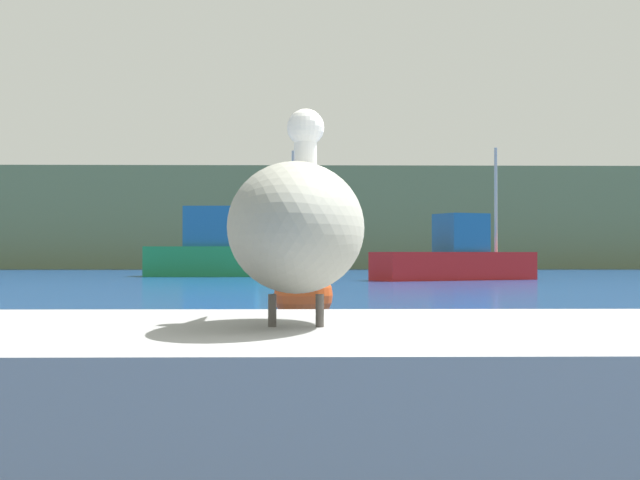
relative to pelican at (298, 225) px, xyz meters
name	(u,v)px	position (x,y,z in m)	size (l,w,h in m)	color
hillside_backdrop	(323,222)	(1.49, 64.22, 2.29)	(140.00, 16.26, 6.68)	#6B7A51
pier_dock	(297,421)	(0.00, -0.01, -0.71)	(3.52, 2.04, 0.69)	gray
pelican	(298,225)	(0.00, 0.00, 0.00)	(0.57, 1.39, 0.84)	gray
fishing_boat_green	(234,251)	(-2.99, 37.03, 0.04)	(8.01, 2.57, 5.46)	#1E8C4C
fishing_boat_red	(456,258)	(5.71, 31.00, -0.24)	(6.46, 4.20, 5.01)	red
mooring_buoy	(303,295)	(0.03, 9.14, -0.65)	(0.79, 0.79, 0.79)	#E54C19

